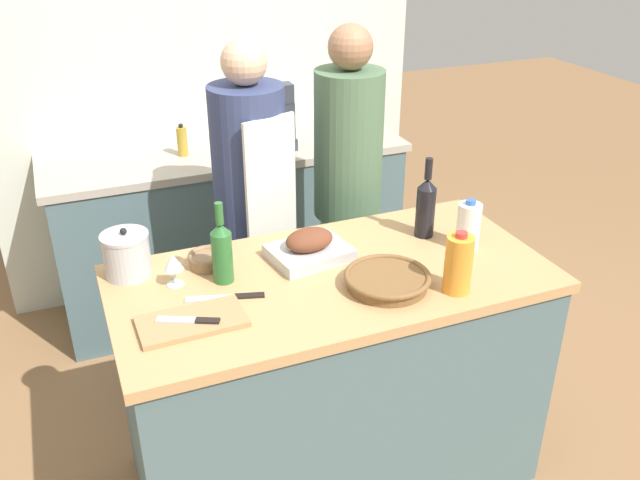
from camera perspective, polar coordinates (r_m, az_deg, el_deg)
ground_plane at (r=2.98m, az=0.88°, el=-18.57°), size 12.00×12.00×0.00m
kitchen_island at (r=2.66m, az=0.96°, el=-11.55°), size 1.55×0.77×0.93m
back_counter at (r=3.81m, az=-7.48°, el=1.05°), size 1.90×0.60×0.92m
back_wall at (r=3.87m, az=-9.66°, el=14.08°), size 2.40×0.10×2.55m
roasting_pan at (r=2.47m, az=-0.90°, el=-0.64°), size 0.31×0.26×0.12m
wicker_basket at (r=2.32m, az=5.69°, el=-3.33°), size 0.30×0.30×0.05m
cutting_board at (r=2.17m, az=-10.74°, el=-6.75°), size 0.34×0.18×0.02m
stock_pot at (r=2.45m, az=-15.97°, el=-1.19°), size 0.17×0.17×0.18m
mixing_bowl at (r=2.46m, az=-9.46°, el=-1.58°), size 0.14×0.14×0.05m
juice_jug at (r=2.30m, az=11.58°, el=-1.99°), size 0.09×0.09×0.22m
milk_jug at (r=2.59m, az=12.38°, el=1.17°), size 0.09×0.09×0.20m
wine_bottle_green at (r=2.32m, az=-8.26°, el=-0.92°), size 0.07×0.07×0.30m
wine_bottle_dark at (r=2.64m, az=8.90°, el=2.86°), size 0.07×0.07×0.32m
wine_glass_left at (r=2.34m, az=-12.26°, el=-1.92°), size 0.07×0.07×0.12m
knife_chef at (r=2.28m, az=-7.77°, el=-4.79°), size 0.26×0.10×0.01m
knife_paring at (r=2.15m, az=-10.87°, el=-6.66°), size 0.19×0.11×0.01m
stand_mixer at (r=3.57m, az=-3.64°, el=9.84°), size 0.18×0.14×0.34m
condiment_bottle_tall at (r=3.87m, az=3.15°, el=10.22°), size 0.07×0.07×0.17m
condiment_bottle_short at (r=3.56m, az=-11.53°, el=8.15°), size 0.05×0.05×0.17m
person_cook_aproned at (r=3.00m, az=-5.76°, el=2.90°), size 0.33×0.35×1.63m
person_cook_guest at (r=3.12m, az=2.34°, el=4.43°), size 0.31×0.31×1.66m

